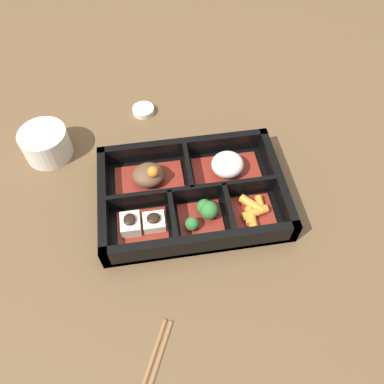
% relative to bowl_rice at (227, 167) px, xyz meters
% --- Properties ---
extents(ground_plane, '(3.00, 3.00, 0.00)m').
position_rel_bowl_rice_xyz_m(ground_plane, '(-0.07, -0.04, -0.03)').
color(ground_plane, brown).
extents(bento_base, '(0.32, 0.22, 0.01)m').
position_rel_bowl_rice_xyz_m(bento_base, '(-0.07, -0.04, -0.02)').
color(bento_base, black).
rests_on(bento_base, ground_plane).
extents(bento_rim, '(0.32, 0.22, 0.05)m').
position_rel_bowl_rice_xyz_m(bento_rim, '(-0.07, -0.05, -0.00)').
color(bento_rim, black).
rests_on(bento_rim, ground_plane).
extents(bowl_stew, '(0.12, 0.08, 0.05)m').
position_rel_bowl_rice_xyz_m(bowl_stew, '(-0.14, -0.00, -0.00)').
color(bowl_stew, maroon).
rests_on(bowl_stew, bento_base).
extents(bowl_rice, '(0.12, 0.08, 0.04)m').
position_rel_bowl_rice_xyz_m(bowl_rice, '(0.00, 0.00, 0.00)').
color(bowl_rice, maroon).
rests_on(bowl_rice, bento_base).
extents(bowl_tofu, '(0.08, 0.07, 0.04)m').
position_rel_bowl_rice_xyz_m(bowl_tofu, '(-0.16, -0.09, -0.01)').
color(bowl_tofu, maroon).
rests_on(bowl_tofu, bento_base).
extents(bowl_greens, '(0.07, 0.07, 0.04)m').
position_rel_bowl_rice_xyz_m(bowl_greens, '(-0.06, -0.09, -0.00)').
color(bowl_greens, maroon).
rests_on(bowl_greens, bento_base).
extents(bowl_carrots, '(0.07, 0.07, 0.02)m').
position_rel_bowl_rice_xyz_m(bowl_carrots, '(0.03, -0.09, -0.01)').
color(bowl_carrots, maroon).
rests_on(bowl_carrots, bento_base).
extents(tea_cup, '(0.09, 0.09, 0.06)m').
position_rel_bowl_rice_xyz_m(tea_cup, '(-0.33, 0.11, 0.00)').
color(tea_cup, beige).
rests_on(tea_cup, ground_plane).
extents(sauce_dish, '(0.05, 0.05, 0.01)m').
position_rel_bowl_rice_xyz_m(sauce_dish, '(-0.14, 0.19, -0.02)').
color(sauce_dish, beige).
rests_on(sauce_dish, ground_plane).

